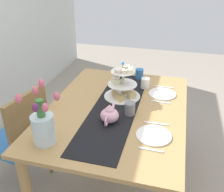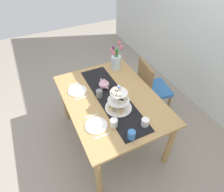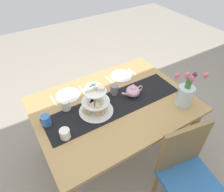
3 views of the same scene
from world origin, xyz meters
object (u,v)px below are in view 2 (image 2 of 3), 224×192
(dinner_plate_right, at_px, (96,125))
(mug_white_text, at_px, (114,123))
(fork_right, at_px, (91,116))
(knife_right, at_px, (102,136))
(fork_left, at_px, (74,84))
(knife_left, at_px, (81,98))
(dining_table, at_px, (111,104))
(tulip_vase, at_px, (116,61))
(teapot, at_px, (104,84))
(mug_grey, at_px, (99,94))
(tiered_cake_stand, at_px, (118,101))
(mug_orange, at_px, (132,135))
(cream_jug, at_px, (145,122))
(chair_left, at_px, (151,86))
(dinner_plate_left, at_px, (77,91))

(dinner_plate_right, xyz_separation_m, mug_white_text, (0.08, 0.16, 0.04))
(fork_right, bearing_deg, knife_right, 0.00)
(fork_left, bearing_deg, knife_left, 0.00)
(dining_table, bearing_deg, tulip_vase, 147.97)
(teapot, relative_size, fork_right, 1.59)
(knife_left, distance_m, mug_grey, 0.22)
(knife_left, bearing_deg, mug_grey, 70.50)
(tiered_cake_stand, xyz_separation_m, mug_orange, (0.41, -0.07, -0.06))
(fork_left, distance_m, knife_right, 0.90)
(cream_jug, bearing_deg, fork_right, -128.00)
(cream_jug, height_order, dinner_plate_right, cream_jug)
(dinner_plate_right, distance_m, mug_grey, 0.44)
(fork_left, distance_m, mug_orange, 1.07)
(cream_jug, distance_m, fork_right, 0.57)
(dinner_plate_right, distance_m, knife_right, 0.15)
(teapot, bearing_deg, mug_orange, -5.23)
(chair_left, distance_m, knife_right, 1.29)
(cream_jug, height_order, mug_white_text, mug_white_text)
(mug_white_text, bearing_deg, mug_grey, 174.87)
(fork_left, height_order, mug_white_text, mug_white_text)
(fork_left, xyz_separation_m, knife_right, (0.90, 0.00, 0.00))
(chair_left, bearing_deg, mug_grey, -80.41)
(dining_table, distance_m, mug_white_text, 0.46)
(teapot, distance_m, mug_grey, 0.18)
(dining_table, height_order, chair_left, chair_left)
(fork_left, bearing_deg, mug_white_text, 10.86)
(fork_left, xyz_separation_m, mug_orange, (1.04, 0.25, 0.04))
(dinner_plate_right, height_order, knife_right, dinner_plate_right)
(fork_right, height_order, mug_grey, mug_grey)
(tiered_cake_stand, height_order, mug_grey, tiered_cake_stand)
(knife_left, bearing_deg, mug_white_text, 16.39)
(fork_left, bearing_deg, dining_table, 36.26)
(tiered_cake_stand, height_order, dinner_plate_right, tiered_cake_stand)
(dinner_plate_left, height_order, mug_orange, mug_orange)
(chair_left, relative_size, tulip_vase, 2.33)
(tulip_vase, distance_m, cream_jug, 1.07)
(cream_jug, distance_m, knife_right, 0.46)
(tiered_cake_stand, height_order, tulip_vase, tulip_vase)
(dinner_plate_right, bearing_deg, cream_jug, 65.34)
(dining_table, relative_size, tiered_cake_stand, 4.67)
(tiered_cake_stand, relative_size, tulip_vase, 0.78)
(dining_table, distance_m, cream_jug, 0.56)
(tiered_cake_stand, distance_m, dinner_plate_left, 0.58)
(chair_left, distance_m, mug_white_text, 1.14)
(tiered_cake_stand, distance_m, fork_right, 0.33)
(dinner_plate_right, bearing_deg, fork_right, 180.00)
(dining_table, height_order, tiered_cake_stand, tiered_cake_stand)
(knife_right, bearing_deg, chair_left, 122.47)
(dining_table, distance_m, chair_left, 0.80)
(dinner_plate_right, distance_m, mug_orange, 0.38)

